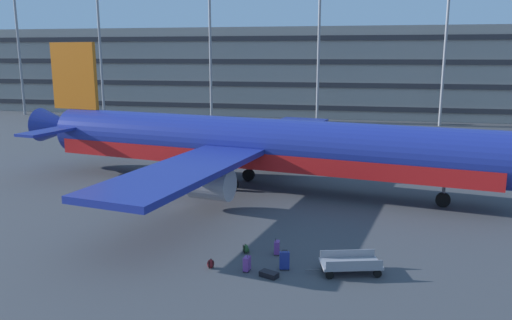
% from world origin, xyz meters
% --- Properties ---
extents(ground_plane, '(600.00, 600.00, 0.00)m').
position_xyz_m(ground_plane, '(0.00, 0.00, 0.00)').
color(ground_plane, '#424449').
extents(terminal_structure, '(138.20, 15.83, 13.23)m').
position_xyz_m(terminal_structure, '(0.00, 46.83, 6.62)').
color(terminal_structure, gray).
rests_on(terminal_structure, ground_plane).
extents(airliner, '(38.71, 31.57, 10.31)m').
position_xyz_m(airliner, '(5.52, -0.66, 3.06)').
color(airliner, navy).
rests_on(airliner, ground_plane).
extents(light_mast_far_left, '(1.80, 0.50, 25.64)m').
position_xyz_m(light_mast_far_left, '(-38.75, 34.88, 14.56)').
color(light_mast_far_left, gray).
rests_on(light_mast_far_left, ground_plane).
extents(light_mast_left, '(1.80, 0.50, 20.16)m').
position_xyz_m(light_mast_left, '(-25.16, 34.88, 11.75)').
color(light_mast_left, gray).
rests_on(light_mast_left, ground_plane).
extents(light_mast_center_left, '(1.80, 0.50, 20.88)m').
position_xyz_m(light_mast_center_left, '(-8.21, 34.88, 12.12)').
color(light_mast_center_left, gray).
rests_on(light_mast_center_left, ground_plane).
extents(light_mast_center_right, '(1.80, 0.50, 25.27)m').
position_xyz_m(light_mast_center_right, '(7.03, 34.88, 14.37)').
color(light_mast_center_right, gray).
rests_on(light_mast_center_right, ground_plane).
extents(light_mast_right, '(1.80, 0.50, 23.56)m').
position_xyz_m(light_mast_right, '(23.24, 34.88, 13.50)').
color(light_mast_right, gray).
rests_on(light_mast_right, ground_plane).
extents(suitcase_silver, '(0.90, 0.71, 0.23)m').
position_xyz_m(suitcase_silver, '(9.44, -15.24, 0.12)').
color(suitcase_silver, black).
rests_on(suitcase_silver, ground_plane).
extents(suitcase_scuffed, '(0.29, 0.44, 0.89)m').
position_xyz_m(suitcase_scuffed, '(8.38, -14.86, 0.36)').
color(suitcase_scuffed, '#72388C').
rests_on(suitcase_scuffed, ground_plane).
extents(suitcase_navy, '(0.48, 0.31, 0.96)m').
position_xyz_m(suitcase_navy, '(9.98, -14.37, 0.45)').
color(suitcase_navy, navy).
rests_on(suitcase_navy, ground_plane).
extents(suitcase_red, '(0.27, 0.41, 0.77)m').
position_xyz_m(suitcase_red, '(9.36, -12.71, 0.36)').
color(suitcase_red, '#72388C').
rests_on(suitcase_red, ground_plane).
extents(backpack_laid_flat, '(0.40, 0.43, 0.49)m').
position_xyz_m(backpack_laid_flat, '(7.89, -12.85, 0.21)').
color(backpack_laid_flat, '#264C26').
rests_on(backpack_laid_flat, ground_plane).
extents(backpack_large, '(0.38, 0.34, 0.48)m').
position_xyz_m(backpack_large, '(6.72, -14.89, 0.21)').
color(backpack_large, maroon).
rests_on(backpack_large, ground_plane).
extents(baggage_cart, '(3.36, 1.95, 0.82)m').
position_xyz_m(baggage_cart, '(12.86, -14.10, 0.43)').
color(baggage_cart, gray).
rests_on(baggage_cart, ground_plane).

